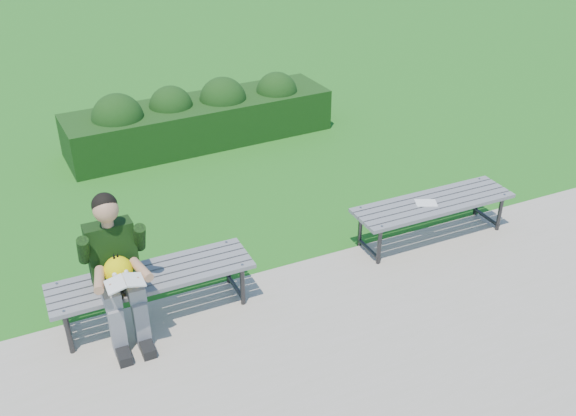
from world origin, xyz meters
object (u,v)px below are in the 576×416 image
(bench_left, at_px, (152,279))
(paper_sheet, at_px, (426,203))
(hedge, at_px, (198,117))
(seated_boy, at_px, (116,265))
(bench_right, at_px, (433,206))

(bench_left, height_order, paper_sheet, bench_left)
(hedge, distance_m, bench_left, 3.96)
(bench_left, distance_m, seated_boy, 0.43)
(bench_left, bearing_deg, bench_right, 0.68)
(paper_sheet, bearing_deg, bench_left, -179.30)
(seated_boy, distance_m, paper_sheet, 3.28)
(seated_boy, bearing_deg, bench_right, 2.23)
(hedge, height_order, paper_sheet, hedge)
(bench_right, relative_size, paper_sheet, 6.76)
(bench_right, xyz_separation_m, paper_sheet, (-0.10, 0.00, 0.06))
(bench_right, bearing_deg, seated_boy, -177.77)
(bench_left, relative_size, bench_right, 1.00)
(hedge, xyz_separation_m, bench_right, (1.46, -3.58, 0.02))
(bench_left, bearing_deg, seated_boy, -162.49)
(seated_boy, bearing_deg, paper_sheet, 2.30)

